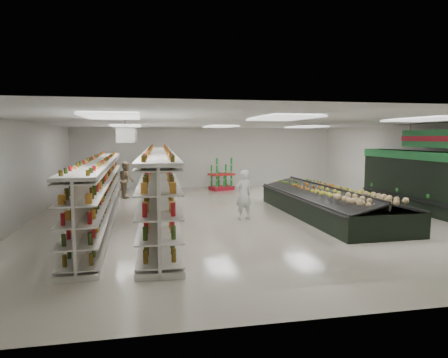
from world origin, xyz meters
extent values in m
plane|color=beige|center=(0.00, 0.00, 0.00)|extent=(16.00, 16.00, 0.00)
cube|color=white|center=(0.00, 0.00, 3.20)|extent=(14.00, 16.00, 0.02)
cube|color=silver|center=(0.00, 8.00, 1.60)|extent=(14.00, 0.02, 3.20)
cube|color=silver|center=(0.00, -8.00, 1.60)|extent=(14.00, 0.02, 3.20)
cube|color=silver|center=(-7.00, 0.00, 1.60)|extent=(0.02, 16.00, 3.20)
cube|color=silver|center=(7.00, 0.00, 1.60)|extent=(0.02, 16.00, 3.20)
cube|color=black|center=(6.55, -1.50, 1.10)|extent=(0.80, 8.00, 2.20)
cube|color=#1F7636|center=(6.53, -1.50, 2.05)|extent=(0.85, 8.00, 0.30)
cube|color=black|center=(6.30, -1.50, 0.55)|extent=(0.55, 7.80, 0.15)
cube|color=silver|center=(6.40, -1.50, 1.35)|extent=(0.45, 7.70, 0.03)
cube|color=silver|center=(6.40, -1.50, 1.65)|extent=(0.45, 7.70, 0.03)
cube|color=white|center=(-3.80, -2.00, 2.75)|extent=(0.50, 0.06, 0.40)
cube|color=#AE1324|center=(-3.80, -2.00, 2.75)|extent=(0.52, 0.02, 0.12)
cylinder|color=black|center=(-3.80, -2.00, 3.05)|extent=(0.01, 0.01, 0.50)
cube|color=white|center=(-3.80, 2.00, 2.75)|extent=(0.50, 0.06, 0.40)
cube|color=#AE1324|center=(-3.80, 2.00, 2.75)|extent=(0.52, 0.02, 0.12)
cylinder|color=black|center=(-3.80, 2.00, 3.05)|extent=(0.01, 0.01, 0.50)
cube|color=#1F7636|center=(6.25, -1.50, 2.65)|extent=(0.10, 3.20, 0.60)
cube|color=#AE1324|center=(6.19, -1.50, 2.65)|extent=(0.03, 3.20, 0.18)
cylinder|color=black|center=(6.25, -0.30, 3.05)|extent=(0.01, 0.01, 0.50)
cube|color=silver|center=(-4.72, 0.00, 0.06)|extent=(1.04, 11.34, 0.11)
cube|color=silver|center=(-4.72, 0.00, 0.94)|extent=(0.25, 11.33, 1.89)
cube|color=silver|center=(-4.72, 0.00, 1.93)|extent=(1.04, 11.34, 0.08)
cube|color=silver|center=(-4.93, -0.01, 0.17)|extent=(0.60, 11.24, 0.03)
cube|color=silver|center=(-4.93, -0.01, 0.58)|extent=(0.60, 11.24, 0.03)
cube|color=silver|center=(-4.93, -0.01, 1.00)|extent=(0.60, 11.24, 0.03)
cube|color=silver|center=(-4.93, -0.01, 1.41)|extent=(0.60, 11.24, 0.03)
cube|color=silver|center=(-4.93, -0.01, 1.82)|extent=(0.60, 11.24, 0.03)
cube|color=silver|center=(-4.50, 0.00, 0.17)|extent=(0.60, 11.24, 0.03)
cube|color=silver|center=(-4.50, 0.00, 0.58)|extent=(0.60, 11.24, 0.03)
cube|color=silver|center=(-4.50, 0.00, 1.00)|extent=(0.60, 11.24, 0.03)
cube|color=silver|center=(-4.50, 0.00, 1.41)|extent=(0.60, 11.24, 0.03)
cube|color=silver|center=(-4.50, 0.00, 1.82)|extent=(0.60, 11.24, 0.03)
cube|color=silver|center=(-2.82, 0.51, 0.06)|extent=(1.45, 12.84, 0.13)
cube|color=silver|center=(-2.82, 0.51, 1.07)|extent=(0.55, 12.80, 2.14)
cube|color=silver|center=(-2.82, 0.51, 2.18)|extent=(1.45, 12.84, 0.09)
cube|color=silver|center=(-3.07, 0.51, 0.19)|extent=(0.95, 12.71, 0.03)
cube|color=silver|center=(-3.07, 0.51, 0.66)|extent=(0.95, 12.71, 0.03)
cube|color=silver|center=(-3.07, 0.51, 1.13)|extent=(0.95, 12.71, 0.03)
cube|color=silver|center=(-3.07, 0.51, 1.59)|extent=(0.95, 12.71, 0.03)
cube|color=silver|center=(-3.07, 0.51, 2.06)|extent=(0.95, 12.71, 0.03)
cube|color=silver|center=(-2.58, 0.50, 0.19)|extent=(0.95, 12.71, 0.03)
cube|color=silver|center=(-2.58, 0.50, 0.66)|extent=(0.95, 12.71, 0.03)
cube|color=silver|center=(-2.58, 0.50, 1.13)|extent=(0.95, 12.71, 0.03)
cube|color=silver|center=(-2.58, 0.50, 1.59)|extent=(0.95, 12.71, 0.03)
cube|color=silver|center=(-2.58, 0.50, 2.06)|extent=(0.95, 12.71, 0.03)
cube|color=black|center=(2.86, -0.75, 0.35)|extent=(2.47, 7.01, 0.70)
cube|color=#262626|center=(1.70, -0.77, 0.72)|extent=(0.13, 6.99, 0.06)
cube|color=#262626|center=(4.01, -0.74, 0.72)|extent=(0.13, 6.99, 0.06)
cube|color=black|center=(2.23, -0.76, 0.82)|extent=(1.36, 6.90, 0.36)
cube|color=black|center=(3.48, -0.75, 0.82)|extent=(1.36, 6.90, 0.36)
cube|color=#262626|center=(2.86, -0.75, 0.92)|extent=(0.12, 6.89, 0.25)
cube|color=#AE1324|center=(0.59, 6.68, 0.09)|extent=(1.32, 1.08, 0.19)
cube|color=red|center=(0.59, 6.68, 0.80)|extent=(1.38, 1.14, 0.09)
imported|color=silver|center=(-0.13, -0.74, 0.82)|extent=(0.70, 0.58, 1.64)
imported|color=tan|center=(-4.09, 4.86, 0.81)|extent=(0.65, 0.88, 1.62)
camera|label=1|loc=(-3.33, -13.30, 2.70)|focal=32.00mm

